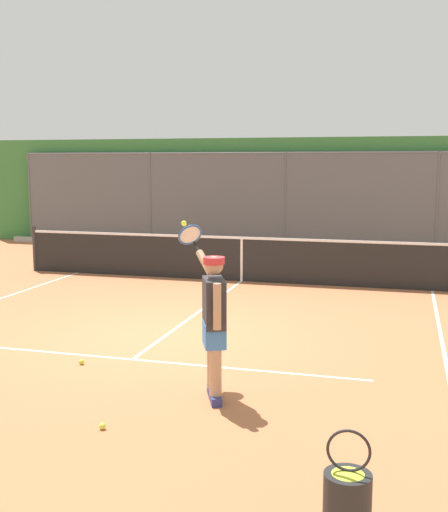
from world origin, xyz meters
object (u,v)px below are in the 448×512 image
object	(u,v)px
tennis_player	(213,317)
tennis_ball_mid_court	(102,426)
tennis_ball_near_net	(82,362)
ball_basket	(347,505)

from	to	relation	value
tennis_player	tennis_ball_mid_court	size ratio (longest dim) A/B	28.04
tennis_player	tennis_ball_near_net	world-z (taller)	tennis_player
tennis_ball_mid_court	ball_basket	bearing A→B (deg)	151.63
tennis_ball_mid_court	ball_basket	world-z (taller)	ball_basket
tennis_player	tennis_ball_near_net	size ratio (longest dim) A/B	28.04
tennis_player	tennis_ball_near_net	bearing A→B (deg)	47.38
tennis_ball_mid_court	ball_basket	xyz separation A→B (m)	(-2.42, 1.31, 0.27)
ball_basket	tennis_ball_near_net	bearing A→B (deg)	-40.60
tennis_player	ball_basket	world-z (taller)	tennis_player
tennis_ball_near_net	tennis_ball_mid_court	world-z (taller)	same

